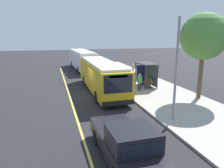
# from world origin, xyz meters

# --- Properties ---
(ground_plane) EXTENTS (120.00, 120.00, 0.00)m
(ground_plane) POSITION_xyz_m (0.00, 0.00, 0.00)
(ground_plane) COLOR #232326
(sidewalk_curb) EXTENTS (44.00, 6.40, 0.15)m
(sidewalk_curb) POSITION_xyz_m (0.00, 6.00, 0.07)
(sidewalk_curb) COLOR #A8A399
(sidewalk_curb) RESTS_ON ground_plane
(lane_stripe_center) EXTENTS (36.00, 0.14, 0.01)m
(lane_stripe_center) POSITION_xyz_m (0.00, -2.20, 0.00)
(lane_stripe_center) COLOR #E0D64C
(lane_stripe_center) RESTS_ON ground_plane
(transit_bus_main) EXTENTS (11.33, 2.63, 2.95)m
(transit_bus_main) POSITION_xyz_m (-1.32, 1.01, 1.62)
(transit_bus_main) COLOR gold
(transit_bus_main) RESTS_ON ground_plane
(transit_bus_second) EXTENTS (11.19, 3.09, 2.95)m
(transit_bus_second) POSITION_xyz_m (-15.34, 1.13, 1.62)
(transit_bus_second) COLOR white
(transit_bus_second) RESTS_ON ground_plane
(pickup_truck) EXTENTS (5.44, 2.12, 1.85)m
(pickup_truck) POSITION_xyz_m (10.73, -0.67, 0.86)
(pickup_truck) COLOR black
(pickup_truck) RESTS_ON ground_plane
(bus_shelter) EXTENTS (2.90, 1.60, 2.48)m
(bus_shelter) POSITION_xyz_m (-1.62, 5.96, 1.92)
(bus_shelter) COLOR #333338
(bus_shelter) RESTS_ON sidewalk_curb
(waiting_bench) EXTENTS (1.60, 0.48, 0.95)m
(waiting_bench) POSITION_xyz_m (-1.16, 5.77, 0.63)
(waiting_bench) COLOR brown
(waiting_bench) RESTS_ON sidewalk_curb
(route_sign_post) EXTENTS (0.44, 0.08, 2.80)m
(route_sign_post) POSITION_xyz_m (1.04, 3.38, 1.96)
(route_sign_post) COLOR #333338
(route_sign_post) RESTS_ON sidewalk_curb
(pedestrian_commuter) EXTENTS (0.24, 0.40, 1.69)m
(pedestrian_commuter) POSITION_xyz_m (-0.02, 4.48, 1.12)
(pedestrian_commuter) COLOR #282D47
(pedestrian_commuter) RESTS_ON sidewalk_curb
(street_tree_near_shelter) EXTENTS (3.83, 3.83, 7.11)m
(street_tree_near_shelter) POSITION_xyz_m (3.59, 8.48, 5.32)
(street_tree_near_shelter) COLOR brown
(street_tree_near_shelter) RESTS_ON sidewalk_curb
(utility_pole) EXTENTS (0.16, 0.16, 6.40)m
(utility_pole) POSITION_xyz_m (7.38, 3.72, 3.35)
(utility_pole) COLOR gray
(utility_pole) RESTS_ON sidewalk_curb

